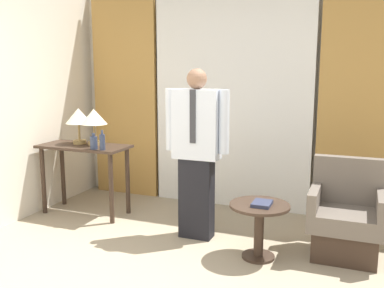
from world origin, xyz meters
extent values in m
cube|color=silver|center=(0.00, 2.76, 1.35)|extent=(10.00, 0.06, 2.70)
cube|color=white|center=(0.00, 2.63, 1.29)|extent=(1.89, 0.06, 2.58)
cube|color=#B28442|center=(-1.43, 2.63, 1.29)|extent=(0.89, 0.06, 2.58)
cube|color=#B28442|center=(1.43, 2.63, 1.29)|extent=(0.89, 0.06, 2.58)
cube|color=#38281E|center=(-1.45, 1.73, 0.78)|extent=(1.02, 0.47, 0.03)
cylinder|color=#38281E|center=(-1.90, 1.55, 0.38)|extent=(0.05, 0.05, 0.77)
cylinder|color=#38281E|center=(-1.00, 1.55, 0.38)|extent=(0.05, 0.05, 0.77)
cylinder|color=#38281E|center=(-1.90, 1.90, 0.38)|extent=(0.05, 0.05, 0.77)
cylinder|color=#38281E|center=(-1.00, 1.90, 0.38)|extent=(0.05, 0.05, 0.77)
cylinder|color=#9E7F47|center=(-1.55, 1.79, 0.82)|extent=(0.15, 0.15, 0.04)
cylinder|color=#9E7F47|center=(-1.55, 1.79, 0.94)|extent=(0.02, 0.02, 0.19)
cone|color=beige|center=(-1.55, 1.79, 1.12)|extent=(0.30, 0.30, 0.17)
cylinder|color=#9E7F47|center=(-1.35, 1.79, 0.82)|extent=(0.15, 0.15, 0.04)
cylinder|color=#9E7F47|center=(-1.35, 1.79, 0.94)|extent=(0.02, 0.02, 0.19)
cone|color=beige|center=(-1.35, 1.79, 1.12)|extent=(0.30, 0.30, 0.17)
cylinder|color=#2D3851|center=(-1.21, 1.57, 0.86)|extent=(0.08, 0.08, 0.13)
cylinder|color=#2D3851|center=(-1.21, 1.57, 0.95)|extent=(0.03, 0.03, 0.04)
cylinder|color=#2D3851|center=(-1.09, 1.56, 0.88)|extent=(0.06, 0.06, 0.17)
cylinder|color=#2D3851|center=(-1.09, 1.56, 0.99)|extent=(0.02, 0.02, 0.05)
cube|color=black|center=(-0.02, 1.54, 0.40)|extent=(0.32, 0.17, 0.80)
cube|color=silver|center=(-0.02, 1.54, 1.13)|extent=(0.45, 0.20, 0.66)
cube|color=#333338|center=(-0.02, 1.43, 1.21)|extent=(0.06, 0.01, 0.50)
cylinder|color=silver|center=(-0.29, 1.54, 1.16)|extent=(0.10, 0.10, 0.60)
cylinder|color=silver|center=(0.26, 1.54, 1.16)|extent=(0.10, 0.10, 0.60)
sphere|color=#936B51|center=(-0.02, 1.54, 1.55)|extent=(0.19, 0.19, 0.19)
cube|color=#38281E|center=(1.37, 1.58, 0.13)|extent=(0.53, 0.47, 0.27)
cube|color=#665B51|center=(1.37, 1.58, 0.35)|extent=(0.63, 0.55, 0.16)
cube|color=#665B51|center=(1.37, 1.82, 0.64)|extent=(0.63, 0.10, 0.43)
cube|color=#665B51|center=(1.09, 1.58, 0.52)|extent=(0.08, 0.55, 0.18)
cube|color=#665B51|center=(1.64, 1.58, 0.52)|extent=(0.08, 0.55, 0.18)
cylinder|color=#38281E|center=(0.66, 1.29, 0.01)|extent=(0.29, 0.29, 0.02)
cylinder|color=#38281E|center=(0.66, 1.29, 0.23)|extent=(0.08, 0.08, 0.47)
cylinder|color=#38281E|center=(0.66, 1.29, 0.48)|extent=(0.52, 0.52, 0.03)
cube|color=#2D334C|center=(0.69, 1.27, 0.51)|extent=(0.16, 0.20, 0.03)
camera|label=1|loc=(1.43, -2.22, 1.65)|focal=40.00mm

